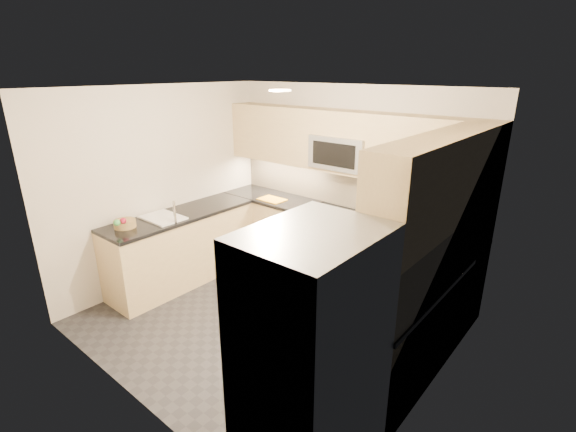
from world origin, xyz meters
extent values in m
cube|color=#242429|center=(0.00, 0.00, 0.00)|extent=(3.60, 3.20, 0.00)
cube|color=beige|center=(0.00, 0.00, 2.50)|extent=(3.60, 3.20, 0.02)
cube|color=beige|center=(0.00, 1.60, 1.25)|extent=(3.60, 0.02, 2.50)
cube|color=beige|center=(0.00, -1.60, 1.25)|extent=(3.60, 0.02, 2.50)
cube|color=beige|center=(-1.80, 0.00, 1.25)|extent=(0.02, 3.20, 2.50)
cube|color=beige|center=(1.80, 0.00, 1.25)|extent=(0.02, 3.20, 2.50)
cube|color=#D1B37E|center=(-1.09, 1.30, 0.45)|extent=(1.42, 0.60, 0.90)
cube|color=#D1B37E|center=(1.09, 1.30, 0.45)|extent=(1.42, 0.60, 0.90)
cube|color=#D1B37E|center=(1.50, 0.15, 0.45)|extent=(0.60, 1.70, 0.90)
cube|color=#D1B37E|center=(-1.50, 0.00, 0.45)|extent=(0.60, 2.00, 0.90)
cube|color=black|center=(-1.09, 1.30, 0.92)|extent=(1.42, 0.63, 0.04)
cube|color=black|center=(1.09, 1.30, 0.92)|extent=(1.42, 0.63, 0.04)
cube|color=black|center=(1.50, 0.15, 0.92)|extent=(0.63, 1.70, 0.04)
cube|color=black|center=(-1.50, 0.00, 0.92)|extent=(0.63, 2.00, 0.04)
cube|color=#D1B37E|center=(0.00, 1.43, 1.83)|extent=(3.60, 0.35, 0.75)
cube|color=#D1B37E|center=(1.62, 0.28, 1.83)|extent=(0.35, 1.95, 0.75)
cube|color=tan|center=(0.00, 1.60, 1.20)|extent=(3.60, 0.01, 0.51)
cube|color=tan|center=(1.80, 0.45, 1.20)|extent=(0.01, 2.30, 0.51)
cube|color=#999BA1|center=(0.00, 1.28, 0.46)|extent=(0.76, 0.65, 0.91)
cube|color=black|center=(0.00, 1.28, 0.92)|extent=(0.76, 0.65, 0.03)
cube|color=black|center=(0.00, 0.95, 0.45)|extent=(0.62, 0.02, 0.45)
cylinder|color=#B2B5BA|center=(0.00, 0.93, 0.72)|extent=(0.60, 0.02, 0.02)
cube|color=#94979B|center=(0.00, 1.40, 1.70)|extent=(0.76, 0.40, 0.40)
cube|color=black|center=(0.00, 1.20, 1.70)|extent=(0.60, 0.01, 0.28)
cube|color=#9C9FA3|center=(1.45, -1.15, 0.90)|extent=(0.70, 0.90, 1.80)
cylinder|color=#B2B5BA|center=(1.08, -1.33, 0.95)|extent=(0.02, 0.02, 1.20)
cylinder|color=#B2B5BA|center=(1.08, -0.97, 0.95)|extent=(0.02, 0.02, 1.20)
cube|color=white|center=(-1.50, -0.25, 0.88)|extent=(0.52, 0.38, 0.16)
cylinder|color=silver|center=(-1.24, -0.25, 1.08)|extent=(0.03, 0.03, 0.28)
cylinder|color=green|center=(1.54, 1.21, 1.03)|extent=(0.37, 0.37, 0.18)
cube|color=orange|center=(-0.99, 1.18, 0.95)|extent=(0.37, 0.26, 0.01)
cylinder|color=#A7874E|center=(-1.57, -0.71, 0.98)|extent=(0.32, 0.32, 0.09)
sphere|color=#A6122B|center=(-1.49, -0.76, 1.05)|extent=(0.07, 0.07, 0.07)
sphere|color=green|center=(-1.49, -0.84, 1.05)|extent=(0.07, 0.07, 0.07)
cube|color=silver|center=(-0.02, 0.91, 0.55)|extent=(0.19, 0.05, 0.35)
cube|color=#344391|center=(0.14, 0.91, 0.55)|extent=(0.20, 0.06, 0.39)
camera|label=1|loc=(2.76, -2.95, 2.68)|focal=26.00mm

